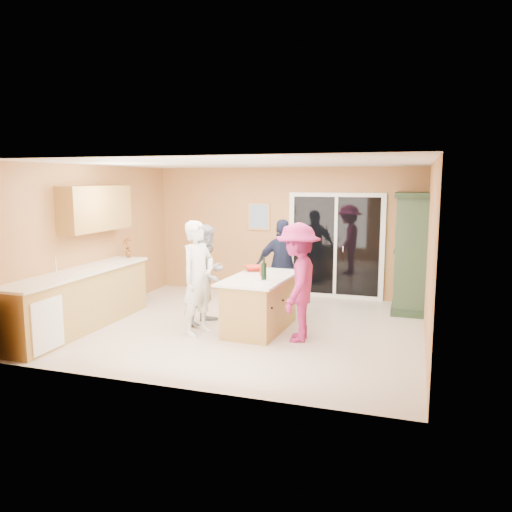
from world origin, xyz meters
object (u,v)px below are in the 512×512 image
(woman_white, at_px, (198,278))
(woman_navy, at_px, (283,267))
(woman_magenta, at_px, (298,282))
(green_hutch, at_px, (411,254))
(kitchen_island, at_px, (260,305))
(woman_grey, at_px, (207,274))

(woman_white, relative_size, woman_navy, 1.04)
(woman_navy, xyz_separation_m, woman_magenta, (0.58, -1.39, 0.03))
(green_hutch, bearing_deg, woman_magenta, -124.12)
(kitchen_island, height_order, woman_white, woman_white)
(kitchen_island, height_order, woman_magenta, woman_magenta)
(kitchen_island, bearing_deg, woman_white, -146.48)
(green_hutch, bearing_deg, woman_navy, -157.32)
(green_hutch, relative_size, woman_magenta, 1.23)
(woman_grey, bearing_deg, woman_white, -157.31)
(kitchen_island, relative_size, woman_grey, 1.03)
(green_hutch, relative_size, woman_navy, 1.27)
(kitchen_island, bearing_deg, green_hutch, 45.12)
(kitchen_island, xyz_separation_m, green_hutch, (2.22, 1.97, 0.64))
(woman_white, bearing_deg, woman_magenta, -65.71)
(woman_grey, height_order, woman_navy, woman_navy)
(green_hutch, xyz_separation_m, woman_white, (-3.05, -2.46, -0.17))
(woman_white, relative_size, woman_magenta, 1.00)
(woman_white, bearing_deg, kitchen_island, -42.20)
(green_hutch, xyz_separation_m, woman_navy, (-2.13, -0.89, -0.20))
(green_hutch, bearing_deg, kitchen_island, -138.35)
(woman_magenta, bearing_deg, kitchen_island, -119.23)
(woman_white, xyz_separation_m, woman_grey, (-0.10, 0.59, -0.06))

